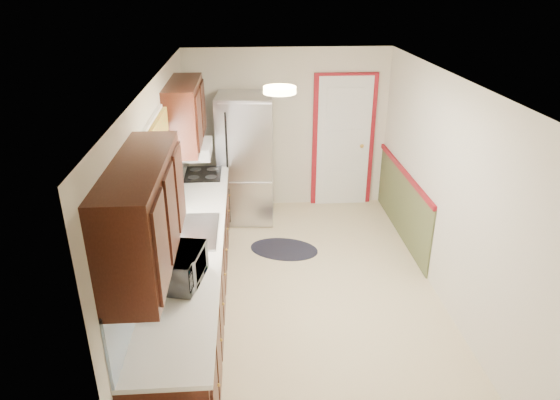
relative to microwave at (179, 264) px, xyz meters
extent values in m
cube|color=beige|center=(1.20, 1.10, -1.11)|extent=(3.20, 5.20, 0.12)
cube|color=white|center=(1.20, 1.10, 1.29)|extent=(3.20, 5.20, 0.12)
cube|color=beige|center=(1.20, 3.60, 0.09)|extent=(3.20, 0.10, 2.40)
cube|color=beige|center=(1.20, -1.40, 0.09)|extent=(3.20, 0.10, 2.40)
cube|color=beige|center=(-0.30, 1.10, 0.09)|extent=(0.10, 5.20, 2.40)
cube|color=beige|center=(2.70, 1.10, 0.09)|extent=(0.10, 5.20, 2.40)
cube|color=#34140B|center=(0.00, 0.80, -0.66)|extent=(0.60, 4.00, 0.90)
cube|color=silver|center=(0.01, 0.80, -0.19)|extent=(0.63, 4.00, 0.04)
cube|color=#5189C5|center=(-0.29, 0.80, 0.10)|extent=(0.02, 4.00, 0.55)
cube|color=#34140B|center=(-0.12, -0.50, 0.71)|extent=(0.35, 1.40, 0.75)
cube|color=#34140B|center=(-0.12, 2.20, 0.71)|extent=(0.35, 1.20, 0.75)
cube|color=white|center=(-0.29, 0.90, 0.51)|extent=(0.02, 1.00, 0.90)
cube|color=#BE6923|center=(-0.24, 0.90, 0.86)|extent=(0.05, 1.12, 0.24)
cube|color=#B7B7BC|center=(0.01, 0.90, -0.17)|extent=(0.52, 0.82, 0.02)
cube|color=white|center=(-0.07, 2.25, 0.26)|extent=(0.45, 0.60, 0.15)
cube|color=maroon|center=(2.05, 3.57, -0.11)|extent=(0.94, 0.05, 2.08)
cube|color=white|center=(2.05, 3.54, -0.11)|extent=(0.80, 0.04, 2.00)
cube|color=#4C532F|center=(2.69, 2.45, -0.66)|extent=(0.02, 2.30, 0.90)
cube|color=maroon|center=(2.67, 2.45, -0.19)|extent=(0.04, 2.30, 0.06)
cylinder|color=#FFD88C|center=(0.90, 0.90, 1.25)|extent=(0.30, 0.30, 0.06)
imported|color=white|center=(0.00, 0.00, 0.00)|extent=(0.38, 0.56, 0.35)
cube|color=#B7B7BC|center=(0.57, 3.15, -0.20)|extent=(0.82, 0.77, 1.83)
cylinder|color=black|center=(0.32, 2.75, -0.29)|extent=(0.02, 0.02, 1.28)
ellipsoid|color=black|center=(1.04, 2.11, -1.11)|extent=(1.03, 0.82, 0.01)
cube|color=black|center=(0.01, 2.50, -0.16)|extent=(0.46, 0.56, 0.02)
camera|label=1|loc=(0.59, -3.62, 2.19)|focal=32.00mm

